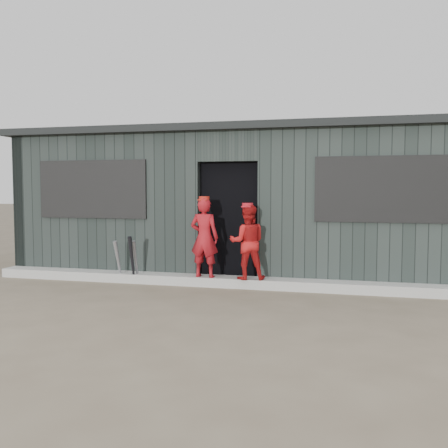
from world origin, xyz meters
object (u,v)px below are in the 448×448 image
(player_red_right, at_px, (247,242))
(player_grey_back, at_px, (270,250))
(bat_left, at_px, (118,261))
(bat_mid, at_px, (136,262))
(player_red_left, at_px, (204,238))
(dugout, at_px, (246,203))
(bat_right, at_px, (132,260))

(player_red_right, xyz_separation_m, player_grey_back, (0.27, 0.50, -0.18))
(player_grey_back, bearing_deg, bat_left, 25.13)
(bat_left, distance_m, bat_mid, 0.31)
(bat_mid, relative_size, player_red_right, 0.62)
(bat_mid, height_order, player_red_left, player_red_left)
(player_red_left, distance_m, dugout, 1.87)
(dugout, bearing_deg, player_red_left, -99.82)
(bat_left, distance_m, bat_right, 0.33)
(bat_mid, bearing_deg, player_red_right, -0.44)
(bat_mid, bearing_deg, bat_right, -93.44)
(bat_mid, xyz_separation_m, player_red_right, (1.89, -0.01, 0.37))
(bat_right, relative_size, player_red_left, 0.64)
(bat_mid, relative_size, dugout, 0.09)
(player_red_right, bearing_deg, bat_mid, -13.98)
(bat_left, bearing_deg, bat_right, -20.70)
(bat_left, height_order, player_grey_back, player_grey_back)
(bat_left, relative_size, bat_right, 0.89)
(player_red_right, bearing_deg, player_grey_back, -132.05)
(bat_left, xyz_separation_m, dugout, (1.80, 1.79, 0.93))
(bat_right, xyz_separation_m, dugout, (1.50, 1.90, 0.89))
(bat_right, distance_m, player_red_right, 1.92)
(bat_right, height_order, player_red_right, player_red_right)
(player_red_left, bearing_deg, player_grey_back, -149.91)
(bat_left, relative_size, player_grey_back, 0.65)
(bat_right, bearing_deg, dugout, 51.81)
(player_grey_back, relative_size, dugout, 0.13)
(bat_mid, relative_size, player_grey_back, 0.65)
(player_red_left, xyz_separation_m, dugout, (0.31, 1.77, 0.51))
(bat_mid, bearing_deg, bat_left, -177.96)
(bat_mid, distance_m, player_red_right, 1.92)
(bat_left, height_order, player_red_right, player_red_right)
(bat_mid, xyz_separation_m, player_grey_back, (2.16, 0.48, 0.20))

